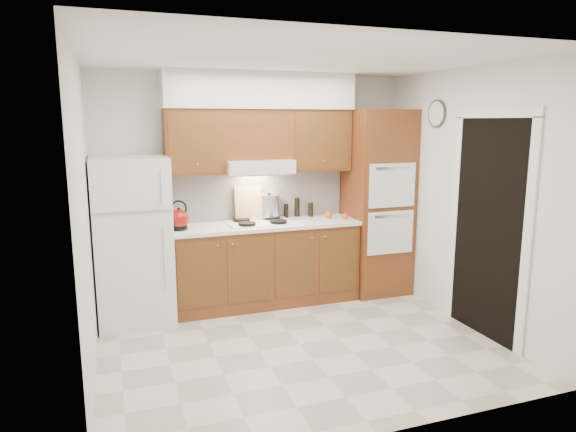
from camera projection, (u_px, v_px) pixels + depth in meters
The scene contains 26 objects.
floor at pixel (300, 344), 4.83m from camera, with size 3.60×3.60×0.00m, color beige.
ceiling at pixel (301, 58), 4.35m from camera, with size 3.60×3.60×0.00m, color white.
wall_back at pixel (255, 188), 5.98m from camera, with size 3.60×0.02×2.60m, color silver.
wall_left at pixel (85, 221), 4.00m from camera, with size 0.02×3.00×2.60m, color silver.
wall_right at pixel (467, 199), 5.18m from camera, with size 0.02×3.00×2.60m, color silver.
fridge at pixel (133, 241), 5.27m from camera, with size 0.75×0.72×1.72m, color white.
base_cabinets at pixel (265, 265), 5.87m from camera, with size 2.11×0.60×0.90m, color brown.
countertop at pixel (265, 225), 5.77m from camera, with size 2.13×0.62×0.04m, color white.
backsplash at pixel (257, 195), 5.99m from camera, with size 2.11×0.03×0.56m, color white.
oven_cabinet at pixel (377, 203), 6.19m from camera, with size 0.70×0.65×2.20m, color brown.
upper_cab_left at pixel (194, 142), 5.50m from camera, with size 0.63×0.33×0.70m, color brown.
upper_cab_right at pixel (317, 140), 5.96m from camera, with size 0.73×0.33×0.70m, color brown.
range_hood at pixel (258, 166), 5.72m from camera, with size 0.75×0.45×0.15m, color silver.
upper_cab_over_hood at pixel (256, 134), 5.71m from camera, with size 0.75×0.33×0.55m, color brown.
soffit at pixel (260, 91), 5.62m from camera, with size 2.13×0.36×0.40m, color silver.
cooktop at pixel (260, 223), 5.77m from camera, with size 0.74×0.50×0.01m, color white.
doorway at pixel (488, 230), 4.90m from camera, with size 0.02×0.90×2.10m, color black.
wall_clock at pixel (437, 114), 5.53m from camera, with size 0.30×0.30×0.02m, color #3F3833.
kettle at pixel (179, 219), 5.39m from camera, with size 0.21×0.21×0.21m, color maroon.
cutting_board at pixel (248, 204), 5.87m from camera, with size 0.31×0.02×0.41m, color tan.
stock_pot at pixel (269, 206), 5.96m from camera, with size 0.24×0.24×0.25m, color silver.
condiment_a at pixel (297, 207), 6.15m from camera, with size 0.06×0.06×0.22m, color black.
condiment_b at pixel (286, 211), 6.09m from camera, with size 0.05×0.05×0.16m, color black.
condiment_c at pixel (311, 210), 6.15m from camera, with size 0.06×0.06×0.17m, color black.
orange_near at pixel (345, 216), 5.99m from camera, with size 0.07×0.07×0.07m, color #FF580D.
orange_far at pixel (329, 215), 6.05m from camera, with size 0.08×0.08×0.08m, color #F45D0C.
Camera 1 is at (-1.61, -4.23, 2.08)m, focal length 32.00 mm.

